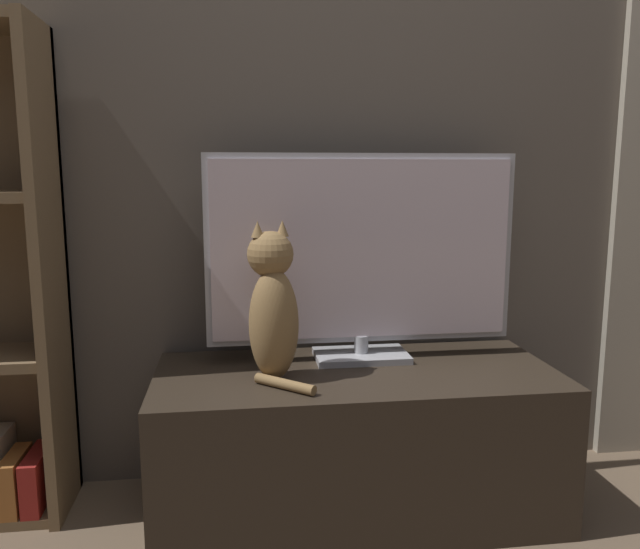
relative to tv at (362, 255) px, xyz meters
The scene contains 4 objects.
wall_back 0.57m from the tv, 100.82° to the left, with size 4.80×0.05×2.60m.
tv_stand 0.56m from the tv, 107.25° to the right, with size 1.18×0.52×0.44m.
tv is the anchor object (origin of this frame).
cat 0.34m from the tv, 151.53° to the right, with size 0.19×0.26×0.45m.
Camera 1 is at (-0.35, -0.82, 1.02)m, focal length 35.00 mm.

